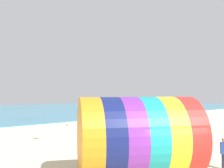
% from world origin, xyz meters
% --- Properties ---
extents(giant_inflatable_tube, '(6.52, 5.74, 3.78)m').
position_xyz_m(giant_inflatable_tube, '(-0.27, 1.68, 1.89)').
color(giant_inflatable_tube, orange).
rests_on(giant_inflatable_tube, ground).
extents(kite_handler, '(0.40, 0.42, 1.62)m').
position_xyz_m(kite_handler, '(4.13, -0.10, 0.82)').
color(kite_handler, '#383D56').
rests_on(kite_handler, ground).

